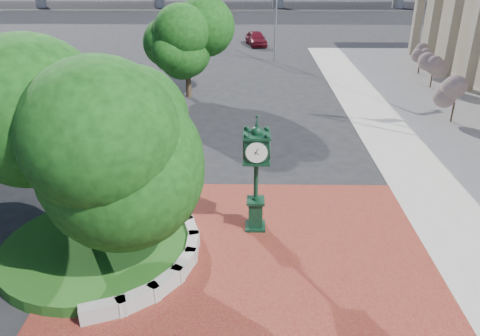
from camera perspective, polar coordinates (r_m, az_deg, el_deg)
ground at (r=15.71m, az=0.88°, el=-10.52°), size 200.00×200.00×0.00m
plaza at (r=14.90m, az=0.87°, el=-12.71°), size 12.00×12.00×0.04m
planter_wall at (r=15.78m, az=-9.13°, el=-9.50°), size 2.96×6.77×0.54m
grass_bed at (r=16.37m, az=-17.14°, el=-9.33°), size 6.10×6.10×0.40m
tree_planter at (r=14.73m, az=-18.87°, el=2.08°), size 5.20×5.20×6.33m
tree_street at (r=31.56m, az=-6.51°, el=14.27°), size 4.40×4.40×5.45m
post_clock at (r=15.92m, az=1.98°, el=-0.27°), size 0.90×0.90×4.24m
parked_car at (r=49.96m, az=1.98°, el=15.52°), size 2.49×4.44×1.43m
street_lamp_near at (r=42.08m, az=4.71°, el=19.44°), size 1.81×0.84×8.45m
shrub_near at (r=29.43m, az=24.82°, el=8.01°), size 1.20×1.20×2.20m
shrub_mid at (r=36.56m, az=22.55°, el=11.43°), size 1.20×1.20×2.20m
shrub_far at (r=40.56m, az=21.22°, el=12.85°), size 1.20×1.20×2.20m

